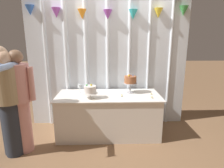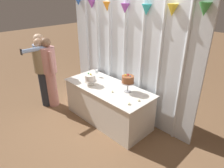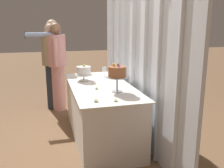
{
  "view_description": "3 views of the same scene",
  "coord_description": "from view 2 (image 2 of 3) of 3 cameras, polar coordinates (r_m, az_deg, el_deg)",
  "views": [
    {
      "loc": [
        -0.04,
        -3.22,
        1.8
      ],
      "look_at": [
        0.07,
        0.18,
        0.97
      ],
      "focal_mm": 30.12,
      "sensor_mm": 36.0,
      "label": 1
    },
    {
      "loc": [
        2.64,
        -2.37,
        2.55
      ],
      "look_at": [
        0.12,
        0.1,
        0.88
      ],
      "focal_mm": 32.24,
      "sensor_mm": 36.0,
      "label": 2
    },
    {
      "loc": [
        3.34,
        -0.62,
        1.62
      ],
      "look_at": [
        0.15,
        0.23,
        0.82
      ],
      "focal_mm": 40.02,
      "sensor_mm": 36.0,
      "label": 3
    }
  ],
  "objects": [
    {
      "name": "tealight_near_right",
      "position": [
        3.56,
        7.62,
        -4.67
      ],
      "size": [
        0.05,
        0.05,
        0.03
      ],
      "color": "beige",
      "rests_on": "cake_table"
    },
    {
      "name": "guest_man_pink_jacket",
      "position": [
        4.84,
        -18.91,
        3.63
      ],
      "size": [
        0.53,
        0.46,
        1.63
      ],
      "color": "#282D38",
      "rests_on": "ground_plane"
    },
    {
      "name": "cake_table",
      "position": [
        4.22,
        -1.2,
        -5.57
      ],
      "size": [
        1.9,
        0.83,
        0.78
      ],
      "color": "white",
      "rests_on": "ground_plane"
    },
    {
      "name": "cake_display_nearright",
      "position": [
        3.75,
        4.52,
        1.16
      ],
      "size": [
        0.26,
        0.26,
        0.36
      ],
      "color": "#B2B2B7",
      "rests_on": "cake_table"
    },
    {
      "name": "tealight_near_left",
      "position": [
        3.43,
        4.86,
        -5.68
      ],
      "size": [
        0.05,
        0.05,
        0.04
      ],
      "color": "beige",
      "rests_on": "cake_table"
    },
    {
      "name": "draped_curtain",
      "position": [
        4.17,
        3.53,
        9.32
      ],
      "size": [
        3.22,
        0.17,
        2.68
      ],
      "color": "silver",
      "rests_on": "ground_plane"
    },
    {
      "name": "cake_display_nearleft",
      "position": [
        4.08,
        -6.22,
        1.64
      ],
      "size": [
        0.27,
        0.27,
        0.26
      ],
      "color": "silver",
      "rests_on": "cake_table"
    },
    {
      "name": "guest_girl_blue_dress",
      "position": [
        4.88,
        -19.14,
        4.72
      ],
      "size": [
        0.47,
        0.66,
        1.69
      ],
      "color": "#282D38",
      "rests_on": "ground_plane"
    },
    {
      "name": "ground_plane",
      "position": [
        4.37,
        -2.12,
        -10.44
      ],
      "size": [
        24.0,
        24.0,
        0.0
      ],
      "primitive_type": "plane",
      "color": "#846042"
    },
    {
      "name": "tealight_far_left",
      "position": [
        3.81,
        0.03,
        -2.23
      ],
      "size": [
        0.04,
        0.04,
        0.04
      ],
      "color": "beige",
      "rests_on": "cake_table"
    },
    {
      "name": "guest_man_dark_suit",
      "position": [
        4.75,
        -17.3,
        3.73
      ],
      "size": [
        0.49,
        0.38,
        1.64
      ],
      "color": "#D6938E",
      "rests_on": "ground_plane"
    },
    {
      "name": "wine_glass",
      "position": [
        4.48,
        -4.36,
        3.49
      ],
      "size": [
        0.07,
        0.07,
        0.16
      ],
      "color": "silver",
      "rests_on": "cake_table"
    }
  ]
}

